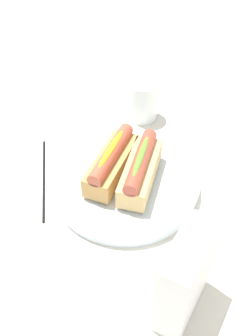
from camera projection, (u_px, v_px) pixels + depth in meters
name	position (u px, v px, depth m)	size (l,w,h in m)	color
ground_plane	(120.00, 187.00, 0.77)	(2.40, 2.40, 0.00)	silver
serving_bowl	(126.00, 181.00, 0.76)	(0.27, 0.27, 0.03)	silver
hotdog_front	(112.00, 162.00, 0.74)	(0.15, 0.07, 0.06)	tan
hotdog_back	(141.00, 168.00, 0.73)	(0.15, 0.05, 0.06)	#DBB270
water_glass	(143.00, 101.00, 0.90)	(0.07, 0.07, 0.09)	white
napkin_box	(185.00, 278.00, 0.55)	(0.11, 0.04, 0.15)	white
chopstick_near	(44.00, 178.00, 0.79)	(0.01, 0.01, 0.22)	black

